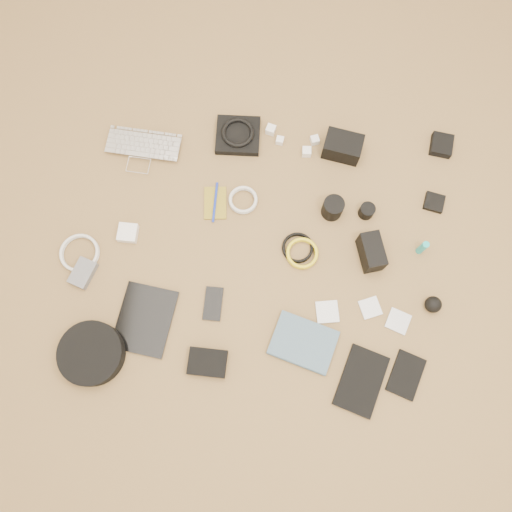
# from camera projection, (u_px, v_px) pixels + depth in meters

# --- Properties ---
(laptop) EXTENTS (0.30, 0.22, 0.02)m
(laptop) POSITION_uv_depth(u_px,v_px,m) (142.00, 154.00, 1.95)
(laptop) COLOR silver
(laptop) RESTS_ON ground
(headphone_pouch) EXTENTS (0.17, 0.17, 0.03)m
(headphone_pouch) POSITION_uv_depth(u_px,v_px,m) (238.00, 136.00, 1.97)
(headphone_pouch) COLOR black
(headphone_pouch) RESTS_ON ground
(headphones) EXTENTS (0.16, 0.16, 0.02)m
(headphones) POSITION_uv_depth(u_px,v_px,m) (238.00, 133.00, 1.95)
(headphones) COLOR black
(headphones) RESTS_ON headphone_pouch
(charger_a) EXTENTS (0.04, 0.04, 0.03)m
(charger_a) POSITION_uv_depth(u_px,v_px,m) (271.00, 130.00, 1.97)
(charger_a) COLOR white
(charger_a) RESTS_ON ground
(charger_b) EXTENTS (0.03, 0.03, 0.03)m
(charger_b) POSITION_uv_depth(u_px,v_px,m) (280.00, 140.00, 1.97)
(charger_b) COLOR white
(charger_b) RESTS_ON ground
(charger_c) EXTENTS (0.04, 0.04, 0.03)m
(charger_c) POSITION_uv_depth(u_px,v_px,m) (315.00, 140.00, 1.96)
(charger_c) COLOR white
(charger_c) RESTS_ON ground
(charger_d) EXTENTS (0.04, 0.04, 0.03)m
(charger_d) POSITION_uv_depth(u_px,v_px,m) (307.00, 152.00, 1.95)
(charger_d) COLOR white
(charger_d) RESTS_ON ground
(dslr_camera) EXTENTS (0.16, 0.13, 0.08)m
(dslr_camera) POSITION_uv_depth(u_px,v_px,m) (343.00, 147.00, 1.93)
(dslr_camera) COLOR black
(dslr_camera) RESTS_ON ground
(lens_pouch) EXTENTS (0.09, 0.10, 0.03)m
(lens_pouch) POSITION_uv_depth(u_px,v_px,m) (441.00, 145.00, 1.96)
(lens_pouch) COLOR black
(lens_pouch) RESTS_ON ground
(notebook_olive) EXTENTS (0.10, 0.14, 0.01)m
(notebook_olive) POSITION_uv_depth(u_px,v_px,m) (215.00, 203.00, 1.91)
(notebook_olive) COLOR olive
(notebook_olive) RESTS_ON ground
(pen_blue) EXTENTS (0.01, 0.16, 0.01)m
(pen_blue) POSITION_uv_depth(u_px,v_px,m) (215.00, 202.00, 1.90)
(pen_blue) COLOR #162CB5
(pen_blue) RESTS_ON notebook_olive
(cable_white_a) EXTENTS (0.14, 0.14, 0.01)m
(cable_white_a) POSITION_uv_depth(u_px,v_px,m) (243.00, 201.00, 1.91)
(cable_white_a) COLOR silver
(cable_white_a) RESTS_ON ground
(lens_a) EXTENTS (0.10, 0.10, 0.08)m
(lens_a) POSITION_uv_depth(u_px,v_px,m) (333.00, 208.00, 1.86)
(lens_a) COLOR black
(lens_a) RESTS_ON ground
(lens_b) EXTENTS (0.07, 0.07, 0.05)m
(lens_b) POSITION_uv_depth(u_px,v_px,m) (367.00, 211.00, 1.87)
(lens_b) COLOR black
(lens_b) RESTS_ON ground
(card_reader) EXTENTS (0.09, 0.09, 0.02)m
(card_reader) POSITION_uv_depth(u_px,v_px,m) (434.00, 202.00, 1.90)
(card_reader) COLOR black
(card_reader) RESTS_ON ground
(power_brick) EXTENTS (0.07, 0.07, 0.03)m
(power_brick) POSITION_uv_depth(u_px,v_px,m) (128.00, 233.00, 1.86)
(power_brick) COLOR white
(power_brick) RESTS_ON ground
(cable_white_b) EXTENTS (0.15, 0.15, 0.01)m
(cable_white_b) POSITION_uv_depth(u_px,v_px,m) (80.00, 253.00, 1.85)
(cable_white_b) COLOR silver
(cable_white_b) RESTS_ON ground
(cable_black) EXTENTS (0.16, 0.16, 0.01)m
(cable_black) POSITION_uv_depth(u_px,v_px,m) (298.00, 248.00, 1.86)
(cable_black) COLOR black
(cable_black) RESTS_ON ground
(cable_yellow) EXTENTS (0.15, 0.15, 0.01)m
(cable_yellow) POSITION_uv_depth(u_px,v_px,m) (302.00, 254.00, 1.85)
(cable_yellow) COLOR yellow
(cable_yellow) RESTS_ON ground
(flash) EXTENTS (0.10, 0.14, 0.10)m
(flash) POSITION_uv_depth(u_px,v_px,m) (371.00, 252.00, 1.81)
(flash) COLOR black
(flash) RESTS_ON ground
(lens_cleaner) EXTENTS (0.03, 0.03, 0.09)m
(lens_cleaner) POSITION_uv_depth(u_px,v_px,m) (422.00, 248.00, 1.82)
(lens_cleaner) COLOR #1AADAD
(lens_cleaner) RESTS_ON ground
(battery_charger) EXTENTS (0.10, 0.12, 0.03)m
(battery_charger) POSITION_uv_depth(u_px,v_px,m) (83.00, 273.00, 1.82)
(battery_charger) COLOR slate
(battery_charger) RESTS_ON ground
(tablet) EXTENTS (0.22, 0.27, 0.01)m
(tablet) POSITION_uv_depth(u_px,v_px,m) (145.00, 319.00, 1.79)
(tablet) COLOR black
(tablet) RESTS_ON ground
(phone) EXTENTS (0.07, 0.12, 0.01)m
(phone) POSITION_uv_depth(u_px,v_px,m) (213.00, 304.00, 1.80)
(phone) COLOR black
(phone) RESTS_ON ground
(filter_case_left) EXTENTS (0.09, 0.09, 0.01)m
(filter_case_left) POSITION_uv_depth(u_px,v_px,m) (327.00, 312.00, 1.79)
(filter_case_left) COLOR silver
(filter_case_left) RESTS_ON ground
(filter_case_mid) EXTENTS (0.09, 0.09, 0.01)m
(filter_case_mid) POSITION_uv_depth(u_px,v_px,m) (370.00, 308.00, 1.80)
(filter_case_mid) COLOR silver
(filter_case_mid) RESTS_ON ground
(filter_case_right) EXTENTS (0.10, 0.10, 0.01)m
(filter_case_right) POSITION_uv_depth(u_px,v_px,m) (398.00, 321.00, 1.79)
(filter_case_right) COLOR silver
(filter_case_right) RESTS_ON ground
(air_blower) EXTENTS (0.06, 0.06, 0.06)m
(air_blower) POSITION_uv_depth(u_px,v_px,m) (433.00, 304.00, 1.78)
(air_blower) COLOR black
(air_blower) RESTS_ON ground
(headphone_case) EXTENTS (0.25, 0.25, 0.06)m
(headphone_case) POSITION_uv_depth(u_px,v_px,m) (92.00, 353.00, 1.73)
(headphone_case) COLOR black
(headphone_case) RESTS_ON ground
(drive_case) EXTENTS (0.14, 0.10, 0.03)m
(drive_case) POSITION_uv_depth(u_px,v_px,m) (207.00, 362.00, 1.74)
(drive_case) COLOR black
(drive_case) RESTS_ON ground
(paperback) EXTENTS (0.26, 0.22, 0.02)m
(paperback) POSITION_uv_depth(u_px,v_px,m) (295.00, 365.00, 1.74)
(paperback) COLOR #435F72
(paperback) RESTS_ON ground
(notebook_black_a) EXTENTS (0.20, 0.25, 0.02)m
(notebook_black_a) POSITION_uv_depth(u_px,v_px,m) (361.00, 381.00, 1.73)
(notebook_black_a) COLOR black
(notebook_black_a) RESTS_ON ground
(notebook_black_b) EXTENTS (0.14, 0.18, 0.01)m
(notebook_black_b) POSITION_uv_depth(u_px,v_px,m) (406.00, 375.00, 1.74)
(notebook_black_b) COLOR black
(notebook_black_b) RESTS_ON ground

